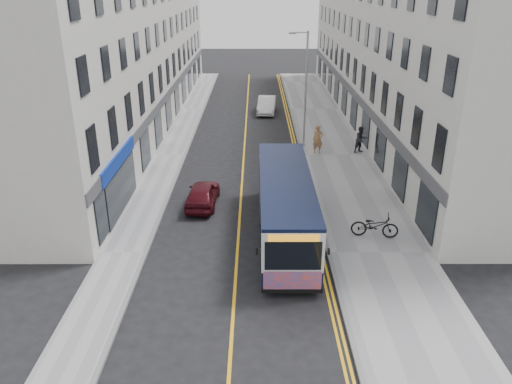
{
  "coord_description": "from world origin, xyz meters",
  "views": [
    {
      "loc": [
        0.81,
        -20.19,
        11.05
      ],
      "look_at": [
        0.83,
        2.02,
        1.6
      ],
      "focal_mm": 35.0,
      "sensor_mm": 36.0,
      "label": 1
    }
  ],
  "objects_px": {
    "streetlamp": "(305,86)",
    "pedestrian_far": "(361,140)",
    "bicycle": "(375,226)",
    "pedestrian_near": "(318,139)",
    "city_bus": "(285,205)",
    "car_maroon": "(203,194)",
    "car_white": "(267,105)"
  },
  "relations": [
    {
      "from": "city_bus",
      "to": "car_white",
      "type": "xyz_separation_m",
      "value": [
        -0.37,
        23.59,
        -0.89
      ]
    },
    {
      "from": "streetlamp",
      "to": "pedestrian_near",
      "type": "distance_m",
      "value": 3.8
    },
    {
      "from": "pedestrian_near",
      "to": "pedestrian_far",
      "type": "distance_m",
      "value": 2.97
    },
    {
      "from": "city_bus",
      "to": "pedestrian_far",
      "type": "xyz_separation_m",
      "value": [
        5.83,
        11.98,
        -0.58
      ]
    },
    {
      "from": "city_bus",
      "to": "car_maroon",
      "type": "height_order",
      "value": "city_bus"
    },
    {
      "from": "streetlamp",
      "to": "pedestrian_far",
      "type": "relative_size",
      "value": 4.4
    },
    {
      "from": "city_bus",
      "to": "car_maroon",
      "type": "xyz_separation_m",
      "value": [
        -4.17,
        3.49,
        -0.96
      ]
    },
    {
      "from": "city_bus",
      "to": "streetlamp",
      "type": "bearing_deg",
      "value": 81.55
    },
    {
      "from": "pedestrian_near",
      "to": "car_maroon",
      "type": "distance_m",
      "value": 10.88
    },
    {
      "from": "bicycle",
      "to": "car_maroon",
      "type": "relative_size",
      "value": 0.57
    },
    {
      "from": "streetlamp",
      "to": "pedestrian_far",
      "type": "height_order",
      "value": "streetlamp"
    },
    {
      "from": "city_bus",
      "to": "car_maroon",
      "type": "relative_size",
      "value": 2.68
    },
    {
      "from": "bicycle",
      "to": "pedestrian_near",
      "type": "relative_size",
      "value": 1.09
    },
    {
      "from": "city_bus",
      "to": "car_white",
      "type": "relative_size",
      "value": 2.33
    },
    {
      "from": "bicycle",
      "to": "car_maroon",
      "type": "height_order",
      "value": "car_maroon"
    },
    {
      "from": "city_bus",
      "to": "pedestrian_near",
      "type": "bearing_deg",
      "value": 76.27
    },
    {
      "from": "city_bus",
      "to": "pedestrian_near",
      "type": "xyz_separation_m",
      "value": [
        2.88,
        11.77,
        -0.5
      ]
    },
    {
      "from": "streetlamp",
      "to": "car_white",
      "type": "distance_m",
      "value": 11.01
    },
    {
      "from": "pedestrian_near",
      "to": "streetlamp",
      "type": "bearing_deg",
      "value": 108.15
    },
    {
      "from": "streetlamp",
      "to": "city_bus",
      "type": "distance_m",
      "value": 13.91
    },
    {
      "from": "streetlamp",
      "to": "pedestrian_far",
      "type": "xyz_separation_m",
      "value": [
        3.83,
        -1.5,
        -3.35
      ]
    },
    {
      "from": "city_bus",
      "to": "pedestrian_near",
      "type": "relative_size",
      "value": 5.14
    },
    {
      "from": "bicycle",
      "to": "city_bus",
      "type": "bearing_deg",
      "value": 95.04
    },
    {
      "from": "pedestrian_near",
      "to": "car_white",
      "type": "height_order",
      "value": "pedestrian_near"
    },
    {
      "from": "pedestrian_far",
      "to": "car_maroon",
      "type": "height_order",
      "value": "pedestrian_far"
    },
    {
      "from": "pedestrian_far",
      "to": "city_bus",
      "type": "bearing_deg",
      "value": -145.01
    },
    {
      "from": "pedestrian_far",
      "to": "car_white",
      "type": "height_order",
      "value": "pedestrian_far"
    },
    {
      "from": "city_bus",
      "to": "bicycle",
      "type": "height_order",
      "value": "city_bus"
    },
    {
      "from": "bicycle",
      "to": "pedestrian_far",
      "type": "height_order",
      "value": "pedestrian_far"
    },
    {
      "from": "city_bus",
      "to": "pedestrian_near",
      "type": "distance_m",
      "value": 12.12
    },
    {
      "from": "car_maroon",
      "to": "bicycle",
      "type": "bearing_deg",
      "value": 158.48
    },
    {
      "from": "bicycle",
      "to": "pedestrian_far",
      "type": "bearing_deg",
      "value": 1.15
    }
  ]
}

